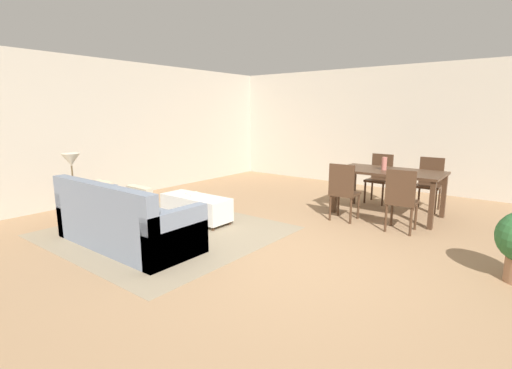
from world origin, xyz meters
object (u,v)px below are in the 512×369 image
Objects in this scene: table_lamp at (71,161)px; book_on_ottoman at (194,194)px; dining_chair_far_right at (429,181)px; couch at (125,223)px; dining_chair_far_left at (380,175)px; dining_chair_near_left at (343,189)px; dining_chair_near_right at (401,197)px; vase_centerpiece at (384,164)px; ottoman_table at (196,207)px; side_table at (75,196)px; dining_table at (389,176)px.

book_on_ottoman is at bearing 46.79° from table_lamp.
dining_chair_far_right is 4.10m from book_on_ottoman.
couch is 2.25× the size of dining_chair_far_left.
dining_chair_far_right is (0.88, -0.00, 0.00)m from dining_chair_far_left.
dining_chair_near_left is 0.90m from dining_chair_near_right.
vase_centerpiece is (0.36, 0.77, 0.35)m from dining_chair_near_left.
dining_chair_far_left reaches higher than ottoman_table.
side_table is at bearing -145.94° from dining_chair_near_right.
dining_chair_near_right is at bearing -60.99° from dining_table.
dining_table reaches higher than book_on_ottoman.
book_on_ottoman is at bearing 94.97° from couch.
table_lamp is 4.14m from dining_chair_near_left.
side_table is 4.11m from dining_chair_near_left.
book_on_ottoman is at bearing -136.22° from dining_table.
dining_chair_near_left and dining_chair_near_right have the same top height.
dining_chair_far_left reaches higher than couch.
ottoman_table is 1.28× the size of dining_chair_far_left.
side_table is at bearing -134.62° from vase_centerpiece.
book_on_ottoman is at bearing -121.64° from dining_chair_far_left.
dining_chair_near_right reaches higher than book_on_ottoman.
ottoman_table is 2.03× the size of side_table.
side_table is 5.32m from dining_chair_far_left.
dining_table reaches higher than ottoman_table.
ottoman_table is at bearing -152.35° from dining_chair_near_right.
dining_chair_far_left is at bearing 59.33° from ottoman_table.
dining_chair_far_right is at bearing 57.73° from vase_centerpiece.
dining_chair_far_left is at bearing 54.52° from table_lamp.
dining_chair_near_left and dining_chair_far_right have the same top height.
dining_chair_near_right is at bearing 26.78° from book_on_ottoman.
side_table is 0.63× the size of dining_chair_near_left.
side_table is 0.53m from table_lamp.
dining_chair_far_right is at bearing 58.78° from couch.
dining_chair_near_right is at bearing -55.91° from vase_centerpiece.
dining_chair_near_right is 3.54× the size of book_on_ottoman.
dining_chair_far_left is at bearing 112.74° from vase_centerpiece.
dining_chair_far_left is 3.54× the size of book_on_ottoman.
ottoman_table is 1.28× the size of dining_chair_far_right.
table_lamp is at bearing -138.63° from dining_chair_near_left.
book_on_ottoman is (1.22, 1.30, -0.03)m from side_table.
table_lamp is (-1.33, 0.03, 0.70)m from couch.
vase_centerpiece is (-0.53, -0.84, 0.35)m from dining_chair_far_right.
side_table is 0.63× the size of dining_chair_far_left.
vase_centerpiece is 0.83× the size of book_on_ottoman.
vase_centerpiece is at bearing 45.38° from table_lamp.
ottoman_table is 1.82m from side_table.
vase_centerpiece is (3.44, 3.49, -0.12)m from table_lamp.
table_lamp reaches higher than dining_table.
dining_table is at bearing 58.18° from couch.
table_lamp is 4.83m from dining_chair_near_right.
ottoman_table is 4.54× the size of book_on_ottoman.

